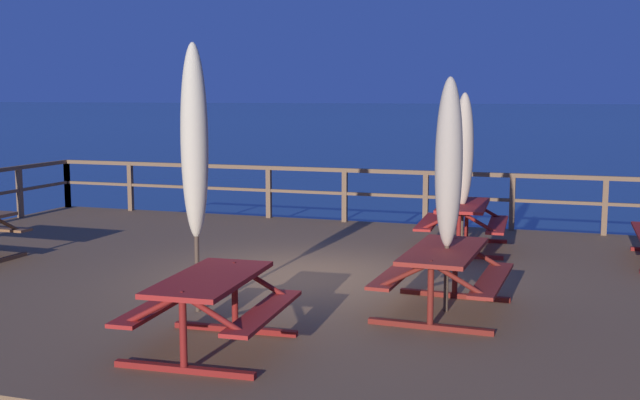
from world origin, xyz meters
name	(u,v)px	position (x,y,z in m)	size (l,w,h in m)	color
ground_plane	(304,333)	(0.00, 0.00, 0.00)	(600.00, 600.00, 0.00)	navy
wooden_deck	(304,305)	(0.00, 0.00, 0.41)	(15.17, 10.00, 0.82)	brown
railing_waterside_far	(385,187)	(0.00, 4.85, 1.56)	(14.97, 0.10, 1.09)	brown
picnic_table_back_right	(463,216)	(1.85, 2.71, 1.38)	(1.49, 1.87, 0.78)	maroon
picnic_table_mid_centre	(211,297)	(0.20, -3.35, 1.37)	(1.49, 1.74, 0.78)	maroon
picnic_table_mid_right	(444,266)	(2.19, -1.22, 1.38)	(1.46, 1.85, 0.78)	maroon
patio_umbrella_tall_mid_left	(464,150)	(1.84, 2.70, 2.47)	(0.32, 0.32, 2.60)	#4C3828
patio_umbrella_tall_mid_right	(194,143)	(-0.59, -2.09, 2.82)	(0.32, 0.32, 3.15)	#4C3828
patio_umbrella_tall_back_right	(449,164)	(2.21, -1.17, 2.58)	(0.32, 0.32, 2.76)	#4C3828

